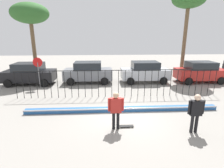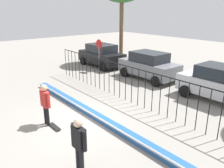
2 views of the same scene
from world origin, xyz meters
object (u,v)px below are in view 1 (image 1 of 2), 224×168
parked_car_gray (88,72)px  parked_car_red (200,72)px  palm_tree_short (30,14)px  camera_operator (196,110)px  stop_sign (38,68)px  parked_car_silver (145,72)px  parked_car_black (29,74)px  skateboard (125,126)px  skateboarder (116,107)px  palm_tree_tall (189,1)px

parked_car_gray → parked_car_red: size_ratio=1.00×
palm_tree_short → parked_car_red: bearing=-9.6°
camera_operator → palm_tree_short: (-10.69, 11.12, 4.99)m
camera_operator → stop_sign: (-9.22, 7.53, 0.53)m
parked_car_gray → parked_car_silver: 5.18m
parked_car_black → parked_car_red: bearing=-2.2°
stop_sign → palm_tree_short: size_ratio=0.35×
parked_car_black → palm_tree_short: palm_tree_short is taller
parked_car_gray → camera_operator: bearing=-55.1°
skateboard → stop_sign: size_ratio=0.32×
skateboarder → parked_car_red: size_ratio=0.42×
palm_tree_tall → parked_car_silver: bearing=-154.5°
parked_car_silver → stop_sign: stop_sign is taller
palm_tree_tall → palm_tree_short: 14.98m
parked_car_black → parked_car_silver: same height
camera_operator → parked_car_silver: parked_car_silver is taller
stop_sign → palm_tree_short: palm_tree_short is taller
skateboard → palm_tree_short: bearing=123.9°
parked_car_gray → parked_car_red: 10.23m
parked_car_red → parked_car_silver: bearing=178.6°
stop_sign → parked_car_red: bearing=3.9°
skateboarder → skateboard: 1.13m
skateboard → parked_car_black: parked_car_black is taller
skateboard → stop_sign: (-6.21, 6.91, 1.56)m
skateboard → palm_tree_tall: palm_tree_tall is taller
parked_car_red → stop_sign: bearing=-174.0°
parked_car_gray → palm_tree_tall: bearing=15.7°
skateboard → camera_operator: bearing=-14.0°
parked_car_red → stop_sign: size_ratio=1.72×
skateboarder → skateboard: bearing=8.3°
parked_car_gray → stop_sign: (-3.90, -1.42, 0.64)m
parked_car_silver → skateboarder: bearing=-112.0°
parked_car_gray → parked_car_silver: bearing=2.7°
skateboard → parked_car_gray: (-2.32, 8.32, 0.91)m
skateboard → parked_car_black: (-7.41, 8.02, 0.91)m
parked_car_gray → palm_tree_tall: (9.56, 1.95, 6.34)m
stop_sign → palm_tree_tall: bearing=14.0°
skateboarder → parked_car_black: parked_car_black is taller
camera_operator → parked_car_red: bearing=-101.2°
parked_car_black → palm_tree_tall: palm_tree_tall is taller
camera_operator → parked_car_gray: parked_car_gray is taller
parked_car_silver → parked_car_red: same height
skateboarder → palm_tree_short: (-7.22, 10.61, 4.99)m
parked_car_gray → palm_tree_short: size_ratio=0.60×
parked_car_silver → parked_car_red: bearing=-3.7°
stop_sign → skateboarder: bearing=-50.7°
skateboarder → stop_sign: size_ratio=0.72×
palm_tree_short → parked_car_silver: bearing=-12.4°
palm_tree_tall → stop_sign: bearing=-166.0°
skateboard → parked_car_gray: 8.69m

